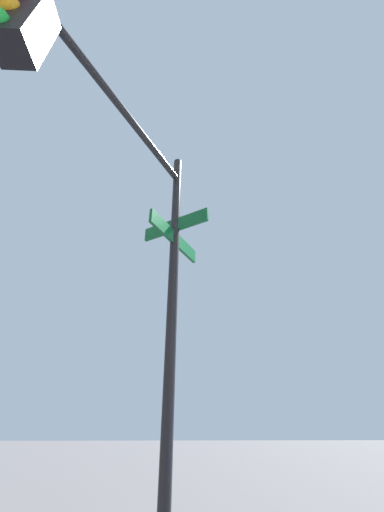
% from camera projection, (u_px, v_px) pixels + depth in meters
% --- Properties ---
extents(traffic_signal_near, '(1.83, 2.75, 5.40)m').
position_uv_depth(traffic_signal_near, '(117.00, 190.00, 2.89)').
color(traffic_signal_near, black).
rests_on(traffic_signal_near, ground_plane).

